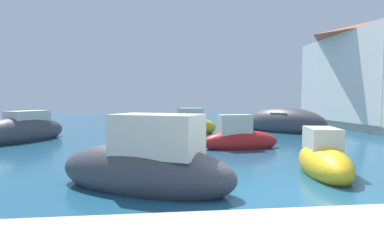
% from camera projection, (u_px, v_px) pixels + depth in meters
% --- Properties ---
extents(ground, '(80.00, 80.00, 0.00)m').
position_uv_depth(ground, '(279.00, 198.00, 6.68)').
color(ground, '#1E5170').
extents(moored_boat_0, '(3.91, 2.58, 1.79)m').
position_uv_depth(moored_boat_0, '(187.00, 125.00, 19.36)').
color(moored_boat_0, gold).
rests_on(moored_boat_0, ground).
extents(moored_boat_1, '(3.82, 5.35, 1.80)m').
position_uv_depth(moored_boat_1, '(22.00, 131.00, 15.52)').
color(moored_boat_1, '#3F3F47').
rests_on(moored_boat_1, ground).
extents(moored_boat_2, '(3.32, 1.40, 1.62)m').
position_uv_depth(moored_boat_2, '(240.00, 139.00, 13.25)').
color(moored_boat_2, '#B21E1E').
rests_on(moored_boat_2, ground).
extents(moored_boat_3, '(4.54, 3.35, 2.02)m').
position_uv_depth(moored_boat_3, '(146.00, 166.00, 7.26)').
color(moored_boat_3, '#3F3F47').
rests_on(moored_boat_3, ground).
extents(moored_boat_6, '(5.03, 5.35, 1.94)m').
position_uv_depth(moored_boat_6, '(285.00, 123.00, 19.96)').
color(moored_boat_6, '#3F3F47').
rests_on(moored_boat_6, ground).
extents(moored_boat_8, '(1.87, 3.41, 1.48)m').
position_uv_depth(moored_boat_8, '(324.00, 160.00, 8.82)').
color(moored_boat_8, gold).
rests_on(moored_boat_8, ground).
extents(waterfront_building_annex, '(6.63, 10.42, 7.08)m').
position_uv_depth(waterfront_building_annex, '(375.00, 70.00, 22.83)').
color(waterfront_building_annex, white).
rests_on(waterfront_building_annex, quay_promenade).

